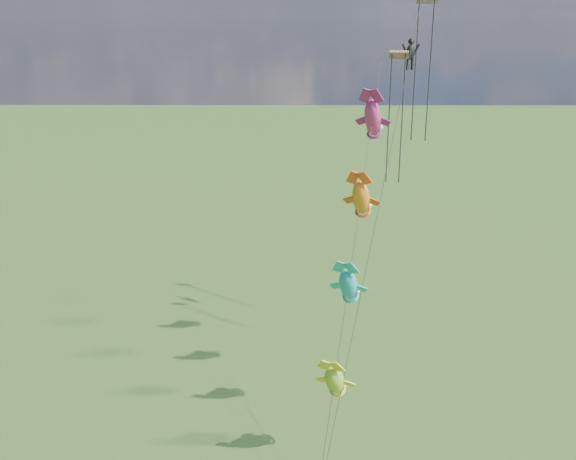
{
  "coord_description": "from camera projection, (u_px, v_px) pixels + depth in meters",
  "views": [
    {
      "loc": [
        10.09,
        -22.45,
        22.82
      ],
      "look_at": [
        9.87,
        10.58,
        11.73
      ],
      "focal_mm": 40.0,
      "sensor_mm": 36.0,
      "label": 1
    }
  ],
  "objects": [
    {
      "name": "fish_windsock_rig",
      "position": [
        355.0,
        241.0,
        33.55
      ],
      "size": [
        4.58,
        15.38,
        20.65
      ],
      "rotation": [
        0.0,
        0.0,
        0.05
      ],
      "color": "brown",
      "rests_on": "ground"
    },
    {
      "name": "parafoil_rig",
      "position": [
        409.0,
        65.0,
        37.4
      ],
      "size": [
        7.69,
        16.32,
        25.9
      ],
      "rotation": [
        0.0,
        0.0,
        -0.32
      ],
      "color": "brown",
      "rests_on": "ground"
    }
  ]
}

